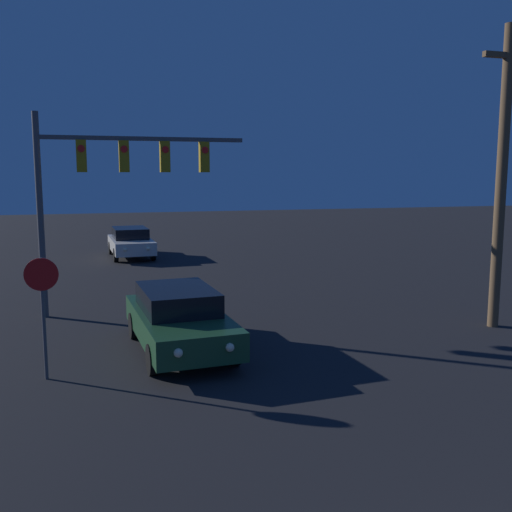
# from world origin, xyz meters

# --- Properties ---
(car_near) EXTENTS (2.10, 4.66, 1.44)m
(car_near) POSITION_xyz_m (-2.48, 10.96, 0.76)
(car_near) COLOR #1E4728
(car_near) RESTS_ON ground_plane
(car_far) EXTENTS (2.04, 4.64, 1.44)m
(car_far) POSITION_xyz_m (-2.36, 26.62, 0.76)
(car_far) COLOR beige
(car_far) RESTS_ON ground_plane
(traffic_signal_mast) EXTENTS (5.94, 0.30, 5.76)m
(traffic_signal_mast) POSITION_xyz_m (-3.72, 15.17, 4.07)
(traffic_signal_mast) COLOR #4C4C51
(traffic_signal_mast) RESTS_ON ground_plane
(stop_sign) EXTENTS (0.64, 0.07, 2.45)m
(stop_sign) POSITION_xyz_m (-5.32, 9.82, 1.68)
(stop_sign) COLOR #4C4C51
(stop_sign) RESTS_ON ground_plane
(utility_pole) EXTENTS (1.48, 0.28, 7.79)m
(utility_pole) POSITION_xyz_m (5.93, 10.63, 4.04)
(utility_pole) COLOR brown
(utility_pole) RESTS_ON ground_plane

